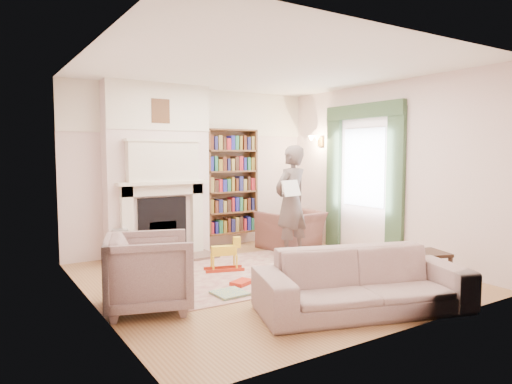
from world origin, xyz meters
TOP-DOWN VIEW (x-y plane):
  - floor at (0.00, 0.00)m, footprint 4.50×4.50m
  - ceiling at (0.00, 0.00)m, footprint 4.50×4.50m
  - wall_back at (0.00, 2.25)m, footprint 4.50×0.00m
  - wall_front at (0.00, -2.25)m, footprint 4.50×0.00m
  - wall_left at (-2.25, 0.00)m, footprint 0.00×4.50m
  - wall_right at (2.25, 0.00)m, footprint 0.00×4.50m
  - fireplace at (-0.75, 2.05)m, footprint 1.70×0.58m
  - bookcase at (0.65, 2.12)m, footprint 1.00×0.24m
  - window at (2.23, 0.40)m, footprint 0.02×0.90m
  - curtain_left at (2.20, -0.30)m, footprint 0.07×0.32m
  - curtain_right at (2.20, 1.10)m, footprint 0.07×0.32m
  - pelmet at (2.19, 0.40)m, footprint 0.09×1.70m
  - wall_sconce at (2.03, 1.50)m, footprint 0.20×0.24m
  - rug at (-0.08, 0.35)m, footprint 2.87×2.24m
  - armchair_reading at (1.45, 1.38)m, footprint 1.13×1.02m
  - armchair_left at (-1.76, -0.38)m, footprint 1.13×1.12m
  - sofa at (0.13, -1.66)m, footprint 2.41×1.54m
  - man_reading at (1.00, 0.78)m, footprint 0.74×0.57m
  - newspaper at (0.85, 0.58)m, footprint 0.38×0.18m
  - coffee_table at (1.36, -1.41)m, footprint 0.80×0.64m
  - paraffin_heater at (-1.48, 1.72)m, footprint 0.29×0.29m
  - rocking_horse at (-0.33, 0.59)m, footprint 0.60×0.38m
  - board_game at (-0.80, -0.43)m, footprint 0.39×0.39m
  - game_box_lid at (-0.47, -0.14)m, footprint 0.34×0.29m
  - comic_annuals at (0.38, -0.32)m, footprint 0.50×0.62m

SIDE VIEW (x-z plane):
  - floor at x=0.00m, z-range 0.00..0.00m
  - rug at x=-0.08m, z-range 0.00..0.01m
  - comic_annuals at x=0.38m, z-range 0.01..0.03m
  - board_game at x=-0.80m, z-range 0.01..0.04m
  - game_box_lid at x=-0.47m, z-range 0.01..0.06m
  - coffee_table at x=1.36m, z-range 0.00..0.45m
  - rocking_horse at x=-0.33m, z-range 0.00..0.49m
  - paraffin_heater at x=-1.48m, z-range 0.00..0.55m
  - armchair_reading at x=1.45m, z-range 0.00..0.66m
  - sofa at x=0.13m, z-range 0.00..0.66m
  - armchair_left at x=-1.76m, z-range 0.00..0.82m
  - man_reading at x=1.00m, z-range 0.00..1.81m
  - newspaper at x=0.85m, z-range 1.02..1.27m
  - bookcase at x=0.65m, z-range 0.25..2.10m
  - curtain_left at x=2.20m, z-range 0.00..2.40m
  - curtain_right at x=2.20m, z-range 0.00..2.40m
  - fireplace at x=-0.75m, z-range -0.01..2.79m
  - wall_back at x=0.00m, z-range -0.85..3.65m
  - wall_front at x=0.00m, z-range -0.85..3.65m
  - wall_left at x=-2.25m, z-range -0.85..3.65m
  - wall_right at x=2.25m, z-range -0.85..3.65m
  - window at x=2.23m, z-range 0.80..2.10m
  - wall_sconce at x=2.03m, z-range 1.78..2.02m
  - pelmet at x=2.19m, z-range 2.26..2.50m
  - ceiling at x=0.00m, z-range 2.80..2.80m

